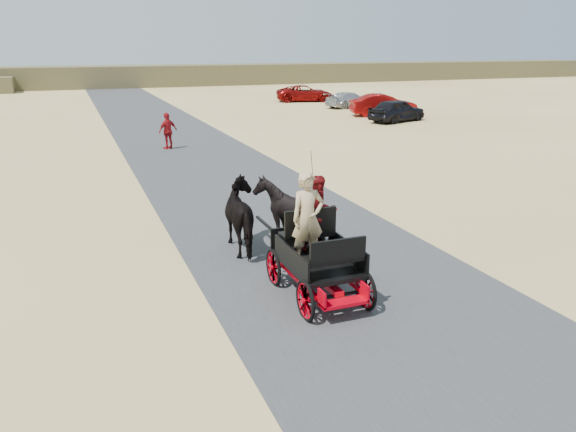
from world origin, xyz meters
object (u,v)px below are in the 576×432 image
object	(u,v)px
car_d	(305,93)
carriage	(317,278)
car_c	(349,100)
horse_left	(246,217)
horse_right	(288,212)
pedestrian	(168,131)
car_a	(397,110)
car_b	(383,105)

from	to	relation	value
car_d	carriage	bearing A→B (deg)	171.01
carriage	car_c	bearing A→B (deg)	61.64
car_c	car_d	xyz separation A→B (m)	(-1.30, 5.89, 0.09)
carriage	horse_left	size ratio (longest dim) A/B	1.20
horse_right	car_d	world-z (taller)	horse_right
carriage	pedestrian	bearing A→B (deg)	89.67
carriage	pedestrian	distance (m)	17.57
horse_right	car_c	world-z (taller)	horse_right
pedestrian	car_d	size ratio (longest dim) A/B	0.35
car_a	car_d	size ratio (longest dim) A/B	0.85
car_d	horse_right	bearing A→B (deg)	170.00
horse_left	carriage	bearing A→B (deg)	100.39
pedestrian	car_a	bearing A→B (deg)	169.36
pedestrian	car_b	xyz separation A→B (m)	(16.24, 7.55, -0.11)
horse_left	pedestrian	size ratio (longest dim) A/B	1.16
horse_left	pedestrian	bearing A→B (deg)	-92.56
horse_right	car_d	bearing A→B (deg)	-113.68
horse_right	pedestrian	world-z (taller)	pedestrian
car_b	pedestrian	bearing A→B (deg)	130.18
pedestrian	car_a	size ratio (longest dim) A/B	0.40
horse_right	car_a	distance (m)	24.36
horse_left	pedestrian	world-z (taller)	pedestrian
car_c	pedestrian	bearing A→B (deg)	114.78
horse_left	car_a	size ratio (longest dim) A/B	0.47
horse_left	horse_right	size ratio (longest dim) A/B	1.18
horse_right	car_a	size ratio (longest dim) A/B	0.40
car_c	car_a	bearing A→B (deg)	159.20
carriage	horse_right	distance (m)	3.09
pedestrian	car_d	distance (m)	24.46
pedestrian	car_b	world-z (taller)	pedestrian
horse_right	car_c	bearing A→B (deg)	-120.03
horse_left	car_c	xyz separation A→B (m)	(17.18, 27.82, -0.25)
carriage	car_c	size ratio (longest dim) A/B	0.58
pedestrian	car_c	xyz separation A→B (m)	(16.53, 13.25, -0.26)
carriage	horse_left	world-z (taller)	horse_left
car_c	car_d	distance (m)	6.03
car_b	car_d	distance (m)	11.63
carriage	car_d	xyz separation A→B (m)	(15.33, 36.70, 0.34)
horse_right	pedestrian	bearing A→B (deg)	-88.24
carriage	car_b	bearing A→B (deg)	56.94
car_b	car_d	xyz separation A→B (m)	(-1.02, 11.59, -0.06)
car_a	car_b	xyz separation A→B (m)	(0.75, 2.95, 0.03)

